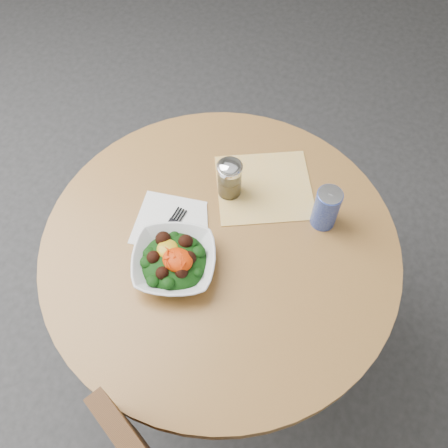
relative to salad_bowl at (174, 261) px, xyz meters
name	(u,v)px	position (x,y,z in m)	size (l,w,h in m)	color
ground	(221,342)	(0.07, 0.10, -0.78)	(6.00, 6.00, 0.00)	#2C2C2E
table	(220,278)	(0.07, 0.10, -0.23)	(0.90, 0.90, 0.75)	black
cloth_napkin	(264,187)	(0.11, 0.31, -0.03)	(0.25, 0.23, 0.00)	#F8A10D
paper_napkins	(172,228)	(-0.06, 0.09, -0.03)	(0.24, 0.23, 0.00)	white
salad_bowl	(174,261)	(0.00, 0.00, 0.00)	(0.26, 0.26, 0.07)	silver
fork	(162,240)	(-0.06, 0.05, -0.02)	(0.03, 0.23, 0.00)	black
spice_shaker	(230,178)	(0.03, 0.26, 0.03)	(0.07, 0.07, 0.12)	silver
beverage_can	(326,208)	(0.28, 0.27, 0.03)	(0.06, 0.06, 0.12)	#0D1B99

